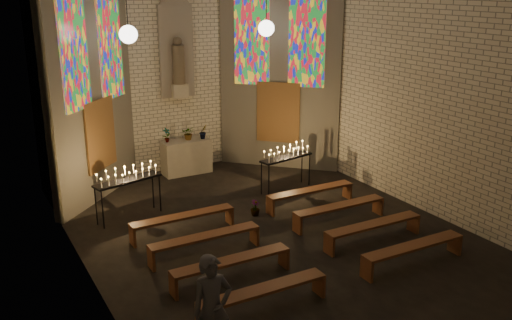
% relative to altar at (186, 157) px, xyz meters
% --- Properties ---
extents(floor, '(12.00, 12.00, 0.00)m').
position_rel_altar_xyz_m(floor, '(0.00, -5.45, -0.50)').
color(floor, black).
rests_on(floor, ground).
extents(room, '(8.22, 12.43, 7.00)m').
position_rel_altar_xyz_m(room, '(-0.00, -2.08, 3.22)').
color(room, beige).
rests_on(room, ground).
extents(altar, '(1.40, 0.60, 1.00)m').
position_rel_altar_xyz_m(altar, '(0.00, 0.00, 0.00)').
color(altar, '#B4AB93').
rests_on(altar, ground).
extents(flower_vase_left, '(0.25, 0.21, 0.42)m').
position_rel_altar_xyz_m(flower_vase_left, '(-0.55, 0.07, 0.71)').
color(flower_vase_left, '#4C723F').
rests_on(flower_vase_left, altar).
extents(flower_vase_center, '(0.46, 0.43, 0.40)m').
position_rel_altar_xyz_m(flower_vase_center, '(0.10, 0.01, 0.70)').
color(flower_vase_center, '#4C723F').
rests_on(flower_vase_center, altar).
extents(flower_vase_right, '(0.28, 0.25, 0.42)m').
position_rel_altar_xyz_m(flower_vase_right, '(0.52, -0.08, 0.71)').
color(flower_vase_right, '#4C723F').
rests_on(flower_vase_right, altar).
extents(aisle_flower_pot, '(0.29, 0.29, 0.39)m').
position_rel_altar_xyz_m(aisle_flower_pot, '(0.21, -3.78, -0.30)').
color(aisle_flower_pot, '#4C723F').
rests_on(aisle_flower_pot, ground).
extents(votive_stand_left, '(1.69, 0.77, 1.21)m').
position_rel_altar_xyz_m(votive_stand_left, '(-2.48, -2.45, 0.54)').
color(votive_stand_left, black).
rests_on(votive_stand_left, ground).
extents(votive_stand_right, '(1.62, 0.66, 1.16)m').
position_rel_altar_xyz_m(votive_stand_right, '(1.81, -2.61, 0.50)').
color(votive_stand_right, black).
rests_on(votive_stand_right, ground).
extents(pew_left_0, '(2.38, 0.34, 0.46)m').
position_rel_altar_xyz_m(pew_left_0, '(-1.71, -3.93, -0.13)').
color(pew_left_0, '#5D311A').
rests_on(pew_left_0, ground).
extents(pew_right_0, '(2.38, 0.34, 0.46)m').
position_rel_altar_xyz_m(pew_right_0, '(1.71, -3.93, -0.13)').
color(pew_right_0, '#5D311A').
rests_on(pew_right_0, ground).
extents(pew_left_1, '(2.38, 0.34, 0.46)m').
position_rel_altar_xyz_m(pew_left_1, '(-1.71, -5.13, -0.13)').
color(pew_left_1, '#5D311A').
rests_on(pew_left_1, ground).
extents(pew_right_1, '(2.38, 0.34, 0.46)m').
position_rel_altar_xyz_m(pew_right_1, '(1.71, -5.13, -0.13)').
color(pew_right_1, '#5D311A').
rests_on(pew_right_1, ground).
extents(pew_left_2, '(2.38, 0.34, 0.46)m').
position_rel_altar_xyz_m(pew_left_2, '(-1.71, -6.33, -0.13)').
color(pew_left_2, '#5D311A').
rests_on(pew_left_2, ground).
extents(pew_right_2, '(2.38, 0.34, 0.46)m').
position_rel_altar_xyz_m(pew_right_2, '(1.71, -6.33, -0.13)').
color(pew_right_2, '#5D311A').
rests_on(pew_right_2, ground).
extents(pew_left_3, '(2.38, 0.34, 0.46)m').
position_rel_altar_xyz_m(pew_left_3, '(-1.71, -7.53, -0.13)').
color(pew_left_3, '#5D311A').
rests_on(pew_left_3, ground).
extents(pew_right_3, '(2.38, 0.34, 0.46)m').
position_rel_altar_xyz_m(pew_right_3, '(1.71, -7.53, -0.13)').
color(pew_right_3, '#5D311A').
rests_on(pew_right_3, ground).
extents(visitor, '(0.64, 0.45, 1.69)m').
position_rel_altar_xyz_m(visitor, '(-2.99, -8.27, 0.35)').
color(visitor, '#44434D').
rests_on(visitor, ground).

